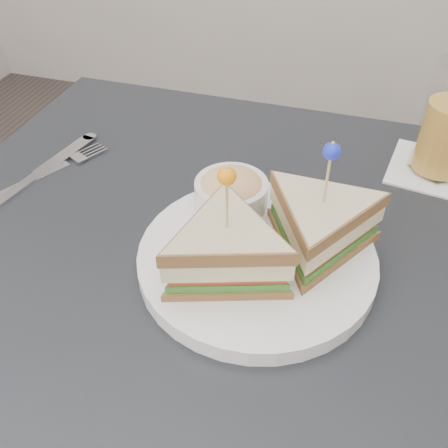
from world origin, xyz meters
TOP-DOWN VIEW (x-y plane):
  - table at (0.00, 0.00)m, footprint 0.80×0.80m
  - plate_meal at (0.06, 0.01)m, footprint 0.33×0.32m
  - cutlery_fork at (-0.28, 0.11)m, footprint 0.10×0.17m
  - cutlery_knife at (-0.29, 0.09)m, footprint 0.06×0.21m

SIDE VIEW (x-z plane):
  - table at x=0.00m, z-range 0.30..1.05m
  - cutlery_fork at x=-0.28m, z-range 0.75..0.76m
  - cutlery_knife at x=-0.29m, z-range 0.75..0.76m
  - plate_meal at x=0.06m, z-range 0.71..0.88m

